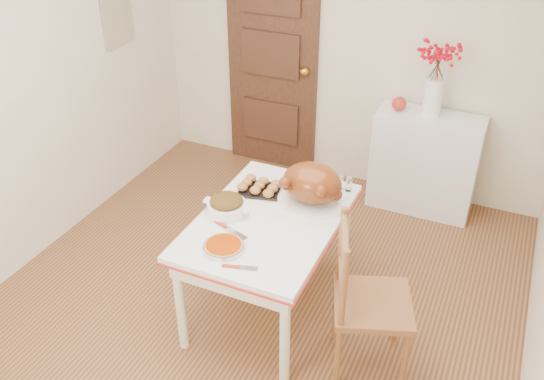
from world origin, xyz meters
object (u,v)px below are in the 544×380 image
at_px(turkey_platter, 312,185).
at_px(chair_oak, 373,301).
at_px(sideboard, 424,163).
at_px(kitchen_table, 269,265).
at_px(pumpkin_pie, 224,246).

bearing_deg(turkey_platter, chair_oak, -18.77).
bearing_deg(turkey_platter, sideboard, 91.41).
distance_m(chair_oak, turkey_platter, 0.82).
xyz_separation_m(sideboard, kitchen_table, (-0.66, -1.68, -0.05)).
relative_size(chair_oak, turkey_platter, 2.24).
bearing_deg(chair_oak, pumpkin_pie, 83.06).
distance_m(kitchen_table, chair_oak, 0.78).
relative_size(sideboard, kitchen_table, 0.68).
distance_m(sideboard, pumpkin_pie, 2.23).
relative_size(sideboard, turkey_platter, 1.89).
relative_size(kitchen_table, pumpkin_pie, 5.17).
bearing_deg(kitchen_table, pumpkin_pie, -105.54).
bearing_deg(turkey_platter, pumpkin_pie, -93.84).
xyz_separation_m(turkey_platter, pumpkin_pie, (-0.29, -0.65, -0.12)).
bearing_deg(pumpkin_pie, chair_oak, 13.08).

